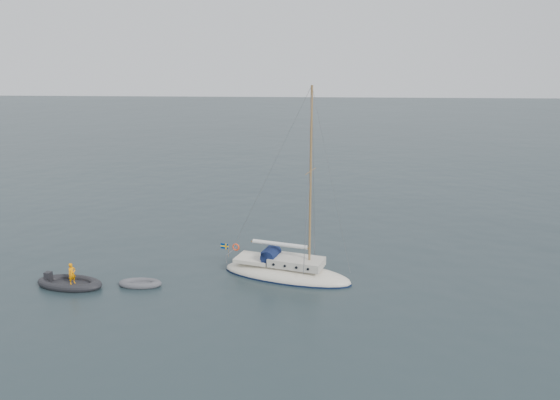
{
  "coord_description": "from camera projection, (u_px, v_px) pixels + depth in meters",
  "views": [
    {
      "loc": [
        2.55,
        -30.88,
        13.42
      ],
      "look_at": [
        0.42,
        0.0,
        5.16
      ],
      "focal_mm": 35.0,
      "sensor_mm": 36.0,
      "label": 1
    }
  ],
  "objects": [
    {
      "name": "dinghy",
      "position": [
        140.0,
        283.0,
        32.66
      ],
      "size": [
        2.59,
        1.17,
        0.37
      ],
      "rotation": [
        0.0,
        0.0,
        0.03
      ],
      "color": "#4C4C50",
      "rests_on": "ground"
    },
    {
      "name": "ground",
      "position": [
        273.0,
        281.0,
        33.39
      ],
      "size": [
        300.0,
        300.0,
        0.0
      ],
      "primitive_type": "plane",
      "color": "black",
      "rests_on": "ground"
    },
    {
      "name": "rib",
      "position": [
        69.0,
        283.0,
        32.57
      ],
      "size": [
        4.14,
        1.88,
        1.52
      ],
      "rotation": [
        0.0,
        0.0,
        -0.14
      ],
      "color": "black",
      "rests_on": "ground"
    },
    {
      "name": "sailboat",
      "position": [
        287.0,
        263.0,
        33.81
      ],
      "size": [
        8.66,
        2.6,
        12.33
      ],
      "rotation": [
        0.0,
        0.0,
        -0.28
      ],
      "color": "silver",
      "rests_on": "ground"
    }
  ]
}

